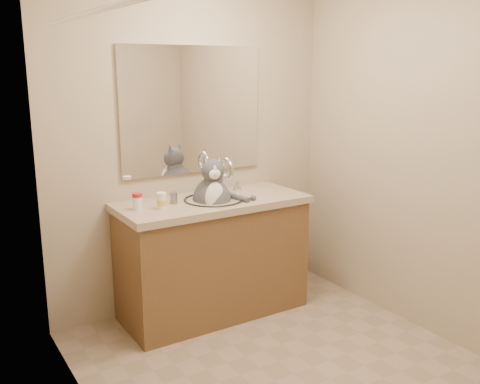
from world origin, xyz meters
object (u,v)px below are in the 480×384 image
(grey_canister, at_px, (174,198))
(cat, at_px, (212,199))
(pill_bottle_redcap, at_px, (137,201))
(pill_bottle_orange, at_px, (162,201))

(grey_canister, bearing_deg, cat, -12.46)
(cat, xyz_separation_m, grey_canister, (-0.27, 0.06, 0.03))
(pill_bottle_redcap, bearing_deg, grey_canister, 5.14)
(pill_bottle_redcap, xyz_separation_m, pill_bottle_orange, (0.14, -0.06, -0.00))
(cat, distance_m, grey_canister, 0.27)
(pill_bottle_orange, relative_size, grey_canister, 1.38)
(cat, height_order, pill_bottle_redcap, cat)
(pill_bottle_redcap, xyz_separation_m, grey_canister, (0.27, 0.02, -0.02))
(cat, relative_size, grey_canister, 6.73)
(pill_bottle_redcap, distance_m, pill_bottle_orange, 0.15)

